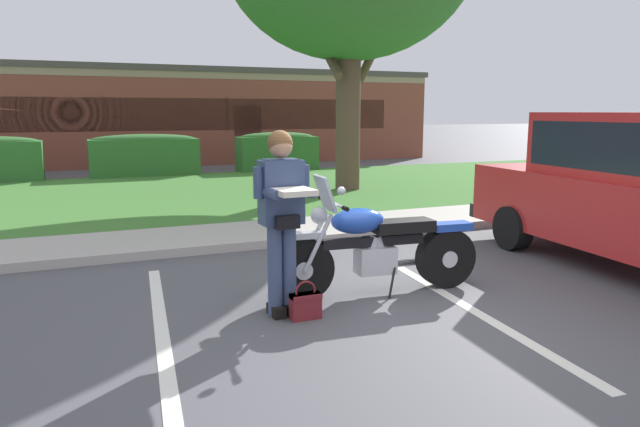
% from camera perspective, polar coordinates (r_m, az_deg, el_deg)
% --- Properties ---
extents(ground_plane, '(140.00, 140.00, 0.00)m').
position_cam_1_polar(ground_plane, '(5.58, 7.64, -9.64)').
color(ground_plane, '#4C4C51').
extents(curb_strip, '(60.00, 0.20, 0.12)m').
position_cam_1_polar(curb_strip, '(8.22, -3.21, -2.73)').
color(curb_strip, '#ADA89E').
rests_on(curb_strip, ground).
extents(concrete_walk, '(60.00, 1.50, 0.08)m').
position_cam_1_polar(concrete_walk, '(9.01, -5.05, -1.75)').
color(concrete_walk, '#ADA89E').
rests_on(concrete_walk, ground).
extents(grass_lawn, '(60.00, 8.12, 0.06)m').
position_cam_1_polar(grass_lawn, '(13.60, -11.35, 2.02)').
color(grass_lawn, '#3D752D').
rests_on(grass_lawn, ground).
extents(stall_stripe_0, '(0.53, 4.39, 0.01)m').
position_cam_1_polar(stall_stripe_0, '(5.09, -15.23, -11.82)').
color(stall_stripe_0, silver).
rests_on(stall_stripe_0, ground).
extents(stall_stripe_1, '(0.53, 4.39, 0.01)m').
position_cam_1_polar(stall_stripe_1, '(6.12, 12.65, -7.97)').
color(stall_stripe_1, silver).
rests_on(stall_stripe_1, ground).
extents(motorcycle, '(2.24, 0.82, 1.26)m').
position_cam_1_polar(motorcycle, '(6.03, 6.34, -3.28)').
color(motorcycle, black).
rests_on(motorcycle, ground).
extents(rider_person, '(0.54, 0.60, 1.70)m').
position_cam_1_polar(rider_person, '(5.23, -3.74, 0.53)').
color(rider_person, black).
rests_on(rider_person, ground).
extents(handbag, '(0.28, 0.13, 0.36)m').
position_cam_1_polar(handbag, '(5.33, -1.43, -8.85)').
color(handbag, maroon).
rests_on(handbag, ground).
extents(hedge_center_left, '(3.03, 0.90, 1.24)m').
position_cam_1_polar(hedge_center_left, '(17.54, -16.88, 5.57)').
color(hedge_center_left, '#336B2D').
rests_on(hedge_center_left, ground).
extents(hedge_center_right, '(2.50, 0.90, 1.24)m').
position_cam_1_polar(hedge_center_right, '(18.42, -4.25, 6.16)').
color(hedge_center_right, '#336B2D').
rests_on(hedge_center_right, ground).
extents(brick_building, '(25.01, 8.13, 3.44)m').
position_cam_1_polar(brick_building, '(24.41, -21.21, 8.97)').
color(brick_building, brown).
rests_on(brick_building, ground).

